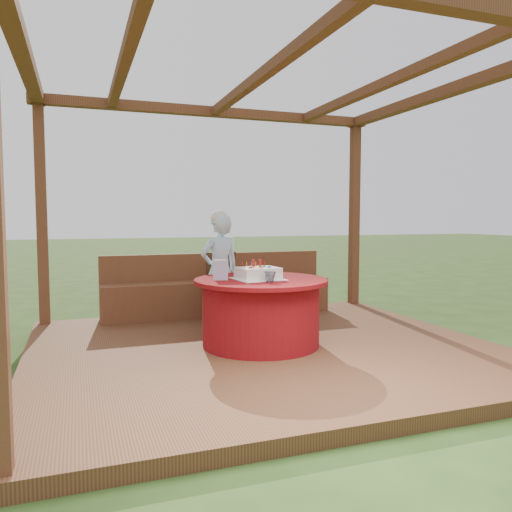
{
  "coord_description": "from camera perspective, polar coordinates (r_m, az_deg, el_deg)",
  "views": [
    {
      "loc": [
        -1.73,
        -4.59,
        1.4
      ],
      "look_at": [
        0.0,
        0.25,
        1.0
      ],
      "focal_mm": 35.0,
      "sensor_mm": 36.0,
      "label": 1
    }
  ],
  "objects": [
    {
      "name": "table",
      "position": [
        5.01,
        0.55,
        -6.36
      ],
      "size": [
        1.32,
        1.32,
        0.67
      ],
      "color": "maroon",
      "rests_on": "deck"
    },
    {
      "name": "chair",
      "position": [
        6.21,
        -3.62,
        -3.18
      ],
      "size": [
        0.44,
        0.44,
        0.84
      ],
      "color": "#3B2113",
      "rests_on": "deck"
    },
    {
      "name": "pergola",
      "position": [
        5.01,
        1.0,
        16.06
      ],
      "size": [
        4.5,
        4.0,
        2.72
      ],
      "color": "brown",
      "rests_on": "deck"
    },
    {
      "name": "deck",
      "position": [
        5.08,
        0.97,
        -10.84
      ],
      "size": [
        4.5,
        4.0,
        0.12
      ],
      "primitive_type": "cube",
      "color": "brown",
      "rests_on": "ground"
    },
    {
      "name": "ground",
      "position": [
        5.1,
        0.97,
        -11.49
      ],
      "size": [
        60.0,
        60.0,
        0.0
      ],
      "primitive_type": "plane",
      "color": "#284517",
      "rests_on": "ground"
    },
    {
      "name": "birthday_cake",
      "position": [
        4.92,
        0.24,
        -1.99
      ],
      "size": [
        0.49,
        0.49,
        0.19
      ],
      "color": "white",
      "rests_on": "table"
    },
    {
      "name": "elderly_woman",
      "position": [
        5.78,
        -4.15,
        -1.46
      ],
      "size": [
        0.54,
        0.41,
        1.36
      ],
      "color": "#A5D7F5",
      "rests_on": "deck"
    },
    {
      "name": "gift_bag",
      "position": [
        4.89,
        -4.09,
        -1.59
      ],
      "size": [
        0.15,
        0.11,
        0.2
      ],
      "primitive_type": "cube",
      "rotation": [
        0.0,
        0.0,
        -0.16
      ],
      "color": "#DF90C7",
      "rests_on": "table"
    },
    {
      "name": "drinking_glass",
      "position": [
        4.71,
        1.62,
        -2.39
      ],
      "size": [
        0.11,
        0.11,
        0.1
      ],
      "primitive_type": "imported",
      "rotation": [
        0.0,
        0.0,
        -0.06
      ],
      "color": "silver",
      "rests_on": "table"
    },
    {
      "name": "bench",
      "position": [
        6.62,
        -4.31,
        -4.39
      ],
      "size": [
        3.0,
        0.42,
        0.8
      ],
      "color": "brown",
      "rests_on": "deck"
    }
  ]
}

